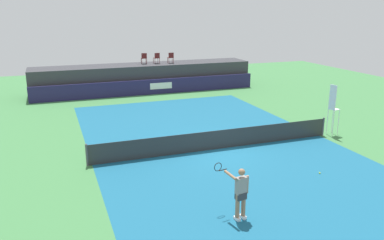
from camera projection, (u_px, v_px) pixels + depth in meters
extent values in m
plane|color=#3D7A42|center=(196.00, 132.00, 21.93)|extent=(48.00, 48.00, 0.00)
cube|color=#16597A|center=(217.00, 149.00, 19.22)|extent=(12.00, 22.00, 0.00)
cube|color=#231E4C|center=(149.00, 87.00, 31.25)|extent=(18.00, 0.20, 1.20)
cube|color=white|center=(161.00, 86.00, 31.44)|extent=(1.80, 0.02, 0.50)
cube|color=#38383D|center=(144.00, 77.00, 32.73)|extent=(18.00, 2.80, 2.20)
cylinder|color=#561919|center=(146.00, 61.00, 32.88)|extent=(0.04, 0.04, 0.44)
cylinder|color=#561919|center=(141.00, 61.00, 32.78)|extent=(0.04, 0.04, 0.44)
cylinder|color=#561919|center=(147.00, 61.00, 32.51)|extent=(0.04, 0.04, 0.44)
cylinder|color=#561919|center=(142.00, 61.00, 32.40)|extent=(0.04, 0.04, 0.44)
cube|color=#561919|center=(144.00, 58.00, 32.58)|extent=(0.47, 0.47, 0.03)
cube|color=#561919|center=(144.00, 56.00, 32.32)|extent=(0.44, 0.06, 0.42)
cylinder|color=#561919|center=(158.00, 60.00, 33.05)|extent=(0.04, 0.04, 0.44)
cylinder|color=#561919|center=(153.00, 61.00, 32.89)|extent=(0.04, 0.04, 0.44)
cylinder|color=#561919|center=(160.00, 61.00, 32.70)|extent=(0.04, 0.04, 0.44)
cylinder|color=#561919|center=(155.00, 61.00, 32.53)|extent=(0.04, 0.04, 0.44)
cube|color=#561919|center=(156.00, 58.00, 32.73)|extent=(0.47, 0.47, 0.03)
cube|color=#561919|center=(157.00, 55.00, 32.48)|extent=(0.44, 0.06, 0.42)
cylinder|color=#561919|center=(172.00, 60.00, 33.25)|extent=(0.04, 0.04, 0.44)
cylinder|color=#561919|center=(168.00, 60.00, 33.13)|extent=(0.04, 0.04, 0.44)
cylinder|color=#561919|center=(174.00, 61.00, 32.88)|extent=(0.04, 0.04, 0.44)
cylinder|color=#561919|center=(169.00, 61.00, 32.76)|extent=(0.04, 0.04, 0.44)
cube|color=#561919|center=(171.00, 58.00, 32.94)|extent=(0.45, 0.45, 0.03)
cube|color=#561919|center=(171.00, 55.00, 32.69)|extent=(0.44, 0.04, 0.42)
cylinder|color=white|center=(338.00, 122.00, 21.22)|extent=(0.04, 0.04, 1.40)
cylinder|color=white|center=(332.00, 121.00, 21.55)|extent=(0.04, 0.04, 1.40)
cylinder|color=white|center=(333.00, 123.00, 21.02)|extent=(0.04, 0.04, 1.40)
cylinder|color=white|center=(327.00, 122.00, 21.35)|extent=(0.04, 0.04, 1.40)
cube|color=white|center=(334.00, 109.00, 21.09)|extent=(0.51, 0.51, 0.03)
cube|color=white|center=(333.00, 97.00, 20.80)|extent=(0.10, 0.44, 1.33)
cube|color=#2D2D2D|center=(218.00, 140.00, 19.09)|extent=(12.40, 0.02, 0.95)
cylinder|color=#4C4C51|center=(87.00, 155.00, 17.03)|extent=(0.10, 0.10, 1.00)
cylinder|color=#4C4C51|center=(323.00, 127.00, 21.14)|extent=(0.10, 0.10, 1.00)
cube|color=white|center=(243.00, 217.00, 12.87)|extent=(0.16, 0.28, 0.10)
cylinder|color=#997051|center=(243.00, 204.00, 12.74)|extent=(0.14, 0.14, 0.82)
cube|color=white|center=(237.00, 219.00, 12.75)|extent=(0.16, 0.28, 0.10)
cylinder|color=#997051|center=(237.00, 206.00, 12.63)|extent=(0.14, 0.14, 0.82)
cube|color=#333338|center=(241.00, 196.00, 12.59)|extent=(0.37, 0.28, 0.24)
cube|color=gray|center=(241.00, 185.00, 12.50)|extent=(0.39, 0.26, 0.56)
sphere|color=#997051|center=(242.00, 172.00, 12.37)|extent=(0.22, 0.22, 0.22)
cylinder|color=#997051|center=(247.00, 184.00, 12.62)|extent=(0.09, 0.09, 0.60)
cylinder|color=#997051|center=(230.00, 175.00, 12.52)|extent=(0.19, 0.61, 0.14)
cylinder|color=black|center=(223.00, 170.00, 12.86)|extent=(0.30, 0.08, 0.03)
torus|color=black|center=(218.00, 167.00, 13.10)|extent=(0.30, 0.08, 0.30)
sphere|color=#D8EA33|center=(320.00, 173.00, 16.32)|extent=(0.07, 0.07, 0.07)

